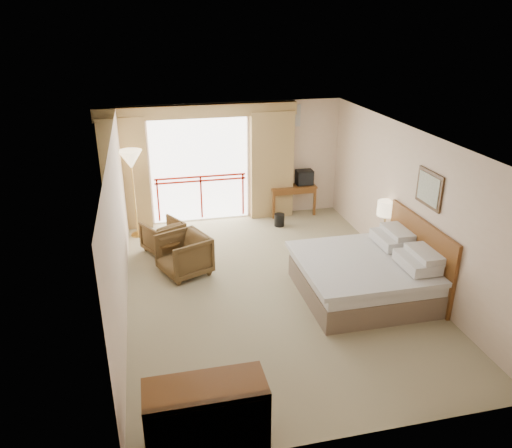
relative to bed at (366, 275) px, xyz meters
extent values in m
plane|color=gray|center=(-1.50, 0.60, -0.38)|extent=(7.00, 7.00, 0.00)
plane|color=white|center=(-1.50, 0.60, 2.32)|extent=(7.00, 7.00, 0.00)
plane|color=beige|center=(-1.50, 4.10, 0.97)|extent=(5.00, 0.00, 5.00)
plane|color=beige|center=(-1.50, -2.90, 0.97)|extent=(5.00, 0.00, 5.00)
plane|color=beige|center=(-4.00, 0.60, 0.97)|extent=(0.00, 7.00, 7.00)
plane|color=beige|center=(1.00, 0.60, 0.97)|extent=(0.00, 7.00, 7.00)
plane|color=white|center=(-2.30, 4.08, 0.82)|extent=(2.40, 0.00, 2.40)
cube|color=#B7210F|center=(-2.30, 4.06, 0.57)|extent=(2.09, 0.03, 0.04)
cube|color=#B7210F|center=(-2.30, 4.06, 0.67)|extent=(2.09, 0.03, 0.04)
cube|color=#B7210F|center=(-3.29, 4.06, 0.17)|extent=(0.04, 0.03, 1.00)
cube|color=#B7210F|center=(-2.30, 4.06, 0.17)|extent=(0.04, 0.03, 1.00)
cube|color=#B7210F|center=(-1.31, 4.06, 0.17)|extent=(0.04, 0.03, 1.00)
cube|color=#997846|center=(-3.95, 3.95, 0.87)|extent=(1.00, 0.26, 2.50)
cube|color=#997846|center=(-0.65, 3.95, 0.87)|extent=(1.00, 0.26, 2.50)
cube|color=#997846|center=(-2.30, 3.98, 2.17)|extent=(4.40, 0.22, 0.28)
cube|color=silver|center=(-0.20, 4.07, 1.97)|extent=(0.50, 0.04, 0.50)
cube|color=brown|center=(-0.05, 0.00, -0.18)|extent=(2.05, 2.00, 0.40)
cube|color=silver|center=(-0.05, 0.00, 0.12)|extent=(2.01, 1.96, 0.22)
cube|color=silver|center=(-0.10, 0.00, 0.25)|extent=(2.09, 2.06, 0.08)
cube|color=silver|center=(0.65, -0.45, 0.40)|extent=(0.50, 0.75, 0.18)
cube|color=silver|center=(0.65, 0.45, 0.40)|extent=(0.50, 0.75, 0.18)
cube|color=silver|center=(0.78, -0.45, 0.52)|extent=(0.40, 0.70, 0.14)
cube|color=silver|center=(0.78, 0.45, 0.52)|extent=(0.40, 0.70, 0.14)
cube|color=brown|center=(0.96, 0.00, 0.27)|extent=(0.06, 2.10, 1.30)
cube|color=#321E0B|center=(0.98, 0.00, 1.47)|extent=(0.03, 0.72, 0.60)
cube|color=silver|center=(0.96, 0.00, 1.47)|extent=(0.01, 0.60, 0.48)
cube|color=brown|center=(0.90, 1.16, -0.08)|extent=(0.44, 0.51, 0.59)
cylinder|color=tan|center=(0.90, 1.21, 0.25)|extent=(0.14, 0.14, 0.04)
cylinder|color=tan|center=(0.90, 1.21, 0.43)|extent=(0.03, 0.03, 0.36)
cylinder|color=#FFE5B2|center=(0.90, 1.21, 0.69)|extent=(0.34, 0.34, 0.28)
cube|color=black|center=(0.85, 1.01, 0.25)|extent=(0.21, 0.17, 0.09)
cube|color=brown|center=(-0.13, 3.96, 0.32)|extent=(1.10, 0.53, 0.05)
cube|color=brown|center=(-0.64, 3.73, -0.04)|extent=(0.06, 0.06, 0.68)
cube|color=brown|center=(0.37, 3.73, -0.04)|extent=(0.06, 0.06, 0.68)
cube|color=brown|center=(-0.64, 4.19, -0.04)|extent=(0.06, 0.06, 0.68)
cube|color=brown|center=(0.37, 4.19, -0.04)|extent=(0.06, 0.06, 0.68)
cube|color=brown|center=(-0.13, 4.19, 0.04)|extent=(1.01, 0.03, 0.50)
cube|color=brown|center=(-0.13, 3.72, 0.25)|extent=(1.01, 0.03, 0.11)
cube|color=black|center=(0.17, 3.96, 0.52)|extent=(0.39, 0.30, 0.35)
cube|color=black|center=(0.17, 3.81, 0.52)|extent=(0.35, 0.02, 0.28)
cylinder|color=black|center=(-0.48, 3.96, 0.46)|extent=(0.13, 0.13, 0.24)
cylinder|color=white|center=(-0.33, 3.91, 0.39)|extent=(0.07, 0.07, 0.10)
cylinder|color=black|center=(-0.62, 3.27, -0.23)|extent=(0.25, 0.25, 0.29)
imported|color=#49351F|center=(-3.28, 2.52, -0.38)|extent=(0.96, 0.97, 0.66)
imported|color=#49351F|center=(-2.95, 1.46, -0.38)|extent=(1.09, 1.08, 0.77)
cylinder|color=#321E0B|center=(-3.21, 1.84, 0.12)|extent=(0.46, 0.46, 0.04)
cylinder|color=#321E0B|center=(-3.21, 1.84, -0.13)|extent=(0.06, 0.06, 0.46)
cylinder|color=#321E0B|center=(-3.21, 1.84, -0.36)|extent=(0.33, 0.33, 0.03)
imported|color=white|center=(-3.21, 1.84, 0.13)|extent=(0.24, 0.27, 0.02)
cylinder|color=tan|center=(-3.79, 3.46, -0.36)|extent=(0.31, 0.31, 0.03)
cylinder|color=tan|center=(-3.79, 3.46, 0.45)|extent=(0.03, 0.03, 1.65)
cone|color=#FFE5B2|center=(-3.79, 3.46, 1.33)|extent=(0.49, 0.49, 0.39)
cube|color=brown|center=(-3.09, -2.70, 0.06)|extent=(1.31, 0.55, 0.88)
cube|color=#321E0B|center=(-3.09, -2.97, 0.06)|extent=(1.20, 0.02, 0.77)
camera|label=1|loc=(-3.50, -6.88, 4.09)|focal=35.00mm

